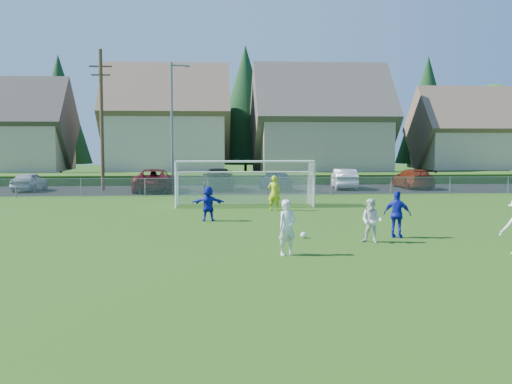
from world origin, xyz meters
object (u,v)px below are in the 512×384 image
(soccer_ball, at_px, (303,235))
(player_white_b, at_px, (372,221))
(car_d, at_px, (218,179))
(car_a, at_px, (29,182))
(car_g, at_px, (413,179))
(soccer_goal, at_px, (244,176))
(player_blue_a, at_px, (397,214))
(player_blue_b, at_px, (208,203))
(car_f, at_px, (344,179))
(player_white_a, at_px, (287,227))
(car_e, at_px, (275,180))
(goalkeeper, at_px, (274,193))
(car_c, at_px, (154,180))

(soccer_ball, height_order, player_white_b, player_white_b)
(soccer_ball, relative_size, car_d, 0.04)
(car_a, xyz_separation_m, car_g, (28.07, 0.51, 0.05))
(car_d, xyz_separation_m, soccer_goal, (1.26, -11.23, 0.83))
(soccer_goal, bearing_deg, player_blue_a, -67.32)
(player_blue_b, bearing_deg, soccer_goal, -105.83)
(car_f, xyz_separation_m, car_g, (5.27, 0.11, -0.01))
(player_white_b, xyz_separation_m, car_d, (-4.87, 23.78, 0.04))
(player_blue_a, distance_m, car_f, 23.25)
(soccer_ball, distance_m, car_d, 22.78)
(player_white_a, distance_m, car_e, 25.22)
(car_g, bearing_deg, car_d, 0.71)
(car_g, bearing_deg, soccer_ball, 61.85)
(soccer_ball, xyz_separation_m, car_d, (-2.71, 22.61, 0.68))
(car_d, height_order, soccer_goal, soccer_goal)
(soccer_ball, bearing_deg, player_blue_b, 124.07)
(player_white_a, xyz_separation_m, player_blue_b, (-2.41, 8.24, -0.08))
(goalkeeper, bearing_deg, player_blue_a, 129.77)
(car_e, bearing_deg, car_d, -16.08)
(player_blue_a, height_order, soccer_goal, soccer_goal)
(car_a, distance_m, car_g, 28.07)
(goalkeeper, bearing_deg, car_f, -97.17)
(car_c, xyz_separation_m, car_e, (8.65, 0.38, -0.05))
(car_c, height_order, car_d, car_c)
(player_blue_b, relative_size, car_a, 0.38)
(player_blue_a, height_order, car_a, player_blue_a)
(player_white_b, relative_size, player_blue_b, 0.98)
(soccer_ball, xyz_separation_m, car_f, (6.69, 22.84, 0.64))
(soccer_ball, height_order, car_g, car_g)
(player_white_b, xyz_separation_m, car_g, (9.80, 24.12, -0.02))
(player_white_b, bearing_deg, player_blue_b, 165.38)
(car_f, xyz_separation_m, soccer_goal, (-8.14, -11.46, 0.88))
(car_d, xyz_separation_m, car_g, (14.66, 0.34, -0.06))
(player_white_b, xyz_separation_m, car_e, (-0.76, 23.08, -0.01))
(player_white_a, distance_m, car_c, 25.50)
(car_g, relative_size, soccer_goal, 0.68)
(player_blue_b, distance_m, car_d, 17.57)
(goalkeeper, bearing_deg, car_c, -41.95)
(car_f, relative_size, car_g, 0.90)
(player_white_b, relative_size, car_d, 0.28)
(player_blue_a, distance_m, car_g, 24.66)
(goalkeeper, xyz_separation_m, car_c, (-7.15, 12.70, -0.10))
(car_e, xyz_separation_m, car_f, (5.28, 0.93, 0.00))
(player_white_b, relative_size, car_e, 0.35)
(goalkeeper, xyz_separation_m, soccer_goal, (-1.35, 2.55, 0.73))
(car_f, bearing_deg, car_c, 11.42)
(soccer_ball, relative_size, player_blue_b, 0.14)
(goalkeeper, height_order, car_e, goalkeeper)
(player_blue_b, height_order, car_e, player_blue_b)
(player_white_a, height_order, player_blue_b, player_white_a)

